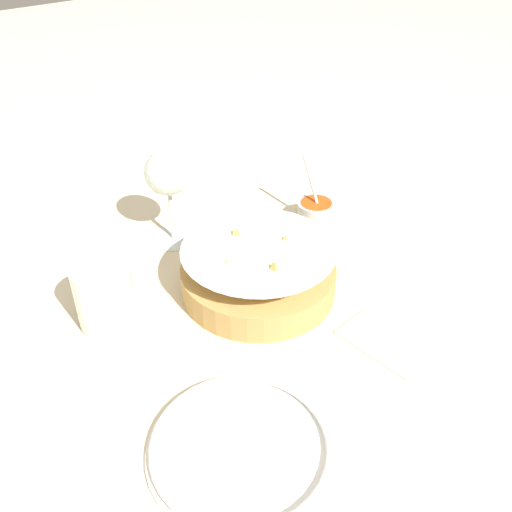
% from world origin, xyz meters
% --- Properties ---
extents(ground_plane, '(4.00, 4.00, 0.00)m').
position_xyz_m(ground_plane, '(0.00, 0.00, 0.00)').
color(ground_plane, beige).
extents(food_basket, '(0.22, 0.22, 0.08)m').
position_xyz_m(food_basket, '(0.03, 0.00, 0.03)').
color(food_basket, '#B2894C').
rests_on(food_basket, ground_plane).
extents(sauce_cup, '(0.07, 0.06, 0.12)m').
position_xyz_m(sauce_cup, '(0.12, -0.19, 0.02)').
color(sauce_cup, '#B7B7BC').
rests_on(sauce_cup, ground_plane).
extents(wine_glass, '(0.08, 0.08, 0.16)m').
position_xyz_m(wine_glass, '(0.22, 0.03, 0.11)').
color(wine_glass, silver).
rests_on(wine_glass, ground_plane).
extents(beer_mug, '(0.11, 0.08, 0.09)m').
position_xyz_m(beer_mug, '(0.10, 0.20, 0.04)').
color(beer_mug, silver).
rests_on(beer_mug, ground_plane).
extents(side_plate, '(0.20, 0.20, 0.01)m').
position_xyz_m(side_plate, '(-0.17, 0.18, 0.01)').
color(side_plate, white).
rests_on(side_plate, ground_plane).
extents(napkin, '(0.12, 0.08, 0.01)m').
position_xyz_m(napkin, '(-0.15, -0.06, 0.00)').
color(napkin, white).
rests_on(napkin, ground_plane).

